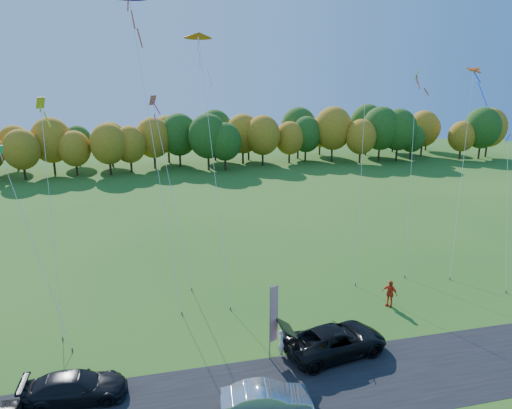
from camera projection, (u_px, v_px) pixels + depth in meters
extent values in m
plane|color=#235817|center=(280.00, 346.00, 26.79)|extent=(160.00, 160.00, 0.00)
cube|color=black|center=(302.00, 389.00, 23.04)|extent=(90.00, 6.00, 0.01)
imported|color=black|center=(336.00, 340.00, 25.85)|extent=(6.31, 3.71, 1.65)
imported|color=silver|center=(267.00, 400.00, 21.29)|extent=(4.42, 1.96, 1.41)
imported|color=black|center=(75.00, 387.00, 22.12)|extent=(4.92, 2.06, 1.42)
imported|color=silver|center=(282.00, 343.00, 25.66)|extent=(0.40, 0.59, 1.60)
imported|color=gray|center=(287.00, 337.00, 26.23)|extent=(0.80, 0.92, 1.64)
imported|color=red|center=(390.00, 293.00, 31.24)|extent=(0.99, 1.17, 1.87)
cylinder|color=#999999|center=(270.00, 323.00, 25.01)|extent=(0.06, 0.06, 4.46)
cube|color=red|center=(274.00, 314.00, 25.05)|extent=(0.52, 0.26, 3.35)
cube|color=navy|center=(274.00, 293.00, 24.75)|extent=(0.52, 0.25, 0.87)
cylinder|color=#4C3F33|center=(182.00, 313.00, 30.30)|extent=(0.08, 0.08, 0.20)
cylinder|color=#4C3F33|center=(355.00, 284.00, 34.48)|extent=(0.08, 0.08, 0.20)
cylinder|color=#4C3F33|center=(230.00, 309.00, 30.89)|extent=(0.08, 0.08, 0.20)
cone|color=#E15D0E|center=(198.00, 35.00, 34.84)|extent=(2.23, 1.71, 2.44)
cylinder|color=#4C3F33|center=(450.00, 278.00, 35.51)|extent=(0.08, 0.08, 0.20)
cube|color=#FF5D1C|center=(474.00, 70.00, 39.36)|extent=(2.78, 0.98, 1.09)
cylinder|color=#4C3F33|center=(63.00, 339.00, 27.35)|extent=(0.08, 0.08, 0.20)
cube|color=gold|center=(41.00, 103.00, 30.07)|extent=(1.24, 1.24, 1.47)
cylinder|color=#4C3F33|center=(72.00, 350.00, 26.24)|extent=(0.08, 0.08, 0.20)
cylinder|color=#4C3F33|center=(405.00, 276.00, 35.85)|extent=(0.08, 0.08, 0.20)
cube|color=white|center=(417.00, 74.00, 39.10)|extent=(1.42, 1.42, 1.69)
cylinder|color=#4C3F33|center=(192.00, 289.00, 33.68)|extent=(0.08, 0.08, 0.20)
cube|color=#D54B47|center=(153.00, 100.00, 35.40)|extent=(1.26, 1.26, 1.50)
cylinder|color=#4C3F33|center=(506.00, 292.00, 33.29)|extent=(0.08, 0.08, 0.20)
cube|color=#1E0DC3|center=(508.00, 138.00, 34.82)|extent=(1.06, 1.06, 1.25)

